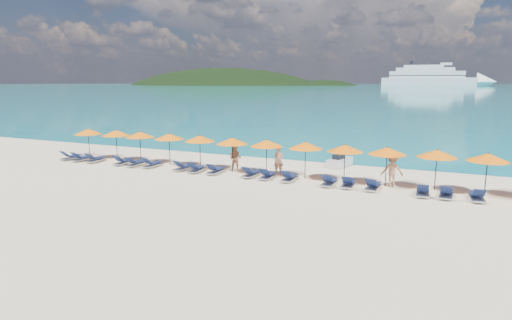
% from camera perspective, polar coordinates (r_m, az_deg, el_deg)
% --- Properties ---
extents(ground, '(1400.00, 1400.00, 0.00)m').
position_cam_1_polar(ground, '(23.01, -3.09, -4.18)').
color(ground, beige).
extents(sea, '(1600.00, 1300.00, 0.01)m').
position_cam_1_polar(sea, '(679.84, 23.84, 9.10)').
color(sea, '#1FA9B2').
rests_on(sea, ground).
extents(headland_main, '(374.00, 242.00, 126.50)m').
position_cam_1_polar(headland_main, '(641.50, -4.63, 6.52)').
color(headland_main, black).
rests_on(headland_main, ground).
extents(headland_small, '(162.00, 126.00, 85.50)m').
position_cam_1_polar(headland_small, '(602.88, 8.97, 6.46)').
color(headland_small, black).
rests_on(headland_small, ground).
extents(cruise_ship, '(134.85, 27.07, 37.32)m').
position_cam_1_polar(cruise_ship, '(594.76, 23.10, 10.02)').
color(cruise_ship, silver).
rests_on(cruise_ship, ground).
extents(jetski, '(1.40, 2.56, 0.86)m').
position_cam_1_polar(jetski, '(30.05, 11.09, -0.20)').
color(jetski, silver).
rests_on(jetski, ground).
extents(beachgoer_a, '(0.75, 0.68, 1.73)m').
position_cam_1_polar(beachgoer_a, '(27.02, 3.05, -0.10)').
color(beachgoer_a, tan).
rests_on(beachgoer_a, ground).
extents(beachgoer_b, '(0.92, 0.62, 1.75)m').
position_cam_1_polar(beachgoer_b, '(27.84, -2.76, 0.24)').
color(beachgoer_b, tan).
rests_on(beachgoer_b, ground).
extents(beachgoer_c, '(1.28, 0.78, 1.84)m').
position_cam_1_polar(beachgoer_c, '(25.07, 17.70, -1.29)').
color(beachgoer_c, tan).
rests_on(beachgoer_c, ground).
extents(umbrella_0, '(2.10, 2.10, 2.28)m').
position_cam_1_polar(umbrella_0, '(35.14, -21.49, 3.54)').
color(umbrella_0, black).
rests_on(umbrella_0, ground).
extents(umbrella_1, '(2.10, 2.10, 2.28)m').
position_cam_1_polar(umbrella_1, '(33.51, -18.18, 3.44)').
color(umbrella_1, black).
rests_on(umbrella_1, ground).
extents(umbrella_2, '(2.10, 2.10, 2.28)m').
position_cam_1_polar(umbrella_2, '(31.99, -15.24, 3.29)').
color(umbrella_2, black).
rests_on(umbrella_2, ground).
extents(umbrella_3, '(2.10, 2.10, 2.28)m').
position_cam_1_polar(umbrella_3, '(30.43, -11.51, 3.09)').
color(umbrella_3, black).
rests_on(umbrella_3, ground).
extents(umbrella_4, '(2.10, 2.10, 2.28)m').
position_cam_1_polar(umbrella_4, '(29.01, -7.51, 2.86)').
color(umbrella_4, black).
rests_on(umbrella_4, ground).
extents(umbrella_5, '(2.10, 2.10, 2.28)m').
position_cam_1_polar(umbrella_5, '(27.59, -3.19, 2.55)').
color(umbrella_5, black).
rests_on(umbrella_5, ground).
extents(umbrella_6, '(2.10, 2.10, 2.28)m').
position_cam_1_polar(umbrella_6, '(26.55, 1.41, 2.25)').
color(umbrella_6, black).
rests_on(umbrella_6, ground).
extents(umbrella_7, '(2.10, 2.10, 2.28)m').
position_cam_1_polar(umbrella_7, '(25.81, 6.62, 1.94)').
color(umbrella_7, black).
rests_on(umbrella_7, ground).
extents(umbrella_8, '(2.10, 2.10, 2.28)m').
position_cam_1_polar(umbrella_8, '(25.10, 11.80, 1.55)').
color(umbrella_8, black).
rests_on(umbrella_8, ground).
extents(umbrella_9, '(2.10, 2.10, 2.28)m').
position_cam_1_polar(umbrella_9, '(24.70, 17.08, 1.17)').
color(umbrella_9, black).
rests_on(umbrella_9, ground).
extents(umbrella_10, '(2.10, 2.10, 2.28)m').
position_cam_1_polar(umbrella_10, '(24.69, 23.00, 0.79)').
color(umbrella_10, black).
rests_on(umbrella_10, ground).
extents(umbrella_11, '(2.10, 2.10, 2.28)m').
position_cam_1_polar(umbrella_11, '(24.58, 28.53, 0.30)').
color(umbrella_11, black).
rests_on(umbrella_11, ground).
extents(lounger_0, '(0.78, 1.75, 0.66)m').
position_cam_1_polar(lounger_0, '(34.92, -23.44, 0.41)').
color(lounger_0, silver).
rests_on(lounger_0, ground).
extents(lounger_1, '(0.72, 1.73, 0.66)m').
position_cam_1_polar(lounger_1, '(34.04, -22.19, 0.25)').
color(lounger_1, silver).
rests_on(lounger_1, ground).
extents(lounger_2, '(0.74, 1.74, 0.66)m').
position_cam_1_polar(lounger_2, '(33.18, -20.63, 0.11)').
color(lounger_2, silver).
rests_on(lounger_2, ground).
extents(lounger_3, '(0.78, 1.75, 0.66)m').
position_cam_1_polar(lounger_3, '(31.59, -17.34, -0.18)').
color(lounger_3, silver).
rests_on(lounger_3, ground).
extents(lounger_4, '(0.64, 1.71, 0.66)m').
position_cam_1_polar(lounger_4, '(30.73, -15.76, -0.39)').
color(lounger_4, silver).
rests_on(lounger_4, ground).
extents(lounger_5, '(0.70, 1.73, 0.66)m').
position_cam_1_polar(lounger_5, '(30.06, -13.69, -0.53)').
color(lounger_5, silver).
rests_on(lounger_5, ground).
extents(lounger_6, '(0.76, 1.75, 0.66)m').
position_cam_1_polar(lounger_6, '(28.66, -9.67, -0.91)').
color(lounger_6, silver).
rests_on(lounger_6, ground).
extents(lounger_7, '(0.68, 1.72, 0.66)m').
position_cam_1_polar(lounger_7, '(27.94, -7.91, -1.15)').
color(lounger_7, silver).
rests_on(lounger_7, ground).
extents(lounger_8, '(0.63, 1.70, 0.66)m').
position_cam_1_polar(lounger_8, '(27.34, -5.39, -1.35)').
color(lounger_8, silver).
rests_on(lounger_8, ground).
extents(lounger_9, '(0.74, 1.74, 0.66)m').
position_cam_1_polar(lounger_9, '(26.30, -0.65, -1.77)').
color(lounger_9, silver).
rests_on(lounger_9, ground).
extents(lounger_10, '(0.66, 1.71, 0.66)m').
position_cam_1_polar(lounger_10, '(25.80, 1.56, -2.02)').
color(lounger_10, silver).
rests_on(lounger_10, ground).
extents(lounger_11, '(0.64, 1.71, 0.66)m').
position_cam_1_polar(lounger_11, '(25.28, 4.49, -2.31)').
color(lounger_11, silver).
rests_on(lounger_11, ground).
extents(lounger_12, '(0.63, 1.70, 0.66)m').
position_cam_1_polar(lounger_12, '(24.50, 9.72, -2.85)').
color(lounger_12, silver).
rests_on(lounger_12, ground).
extents(lounger_13, '(0.72, 1.73, 0.66)m').
position_cam_1_polar(lounger_13, '(24.33, 12.21, -3.02)').
color(lounger_13, silver).
rests_on(lounger_13, ground).
extents(lounger_14, '(0.72, 1.73, 0.66)m').
position_cam_1_polar(lounger_14, '(24.04, 15.34, -3.33)').
color(lounger_14, silver).
rests_on(lounger_14, ground).
extents(lounger_15, '(0.70, 1.73, 0.66)m').
position_cam_1_polar(lounger_15, '(23.67, 21.34, -3.90)').
color(lounger_15, silver).
rests_on(lounger_15, ground).
extents(lounger_16, '(0.69, 1.72, 0.66)m').
position_cam_1_polar(lounger_16, '(23.70, 24.02, -4.07)').
color(lounger_16, silver).
rests_on(lounger_16, ground).
extents(lounger_17, '(0.78, 1.75, 0.66)m').
position_cam_1_polar(lounger_17, '(23.81, 27.36, -4.27)').
color(lounger_17, silver).
rests_on(lounger_17, ground).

